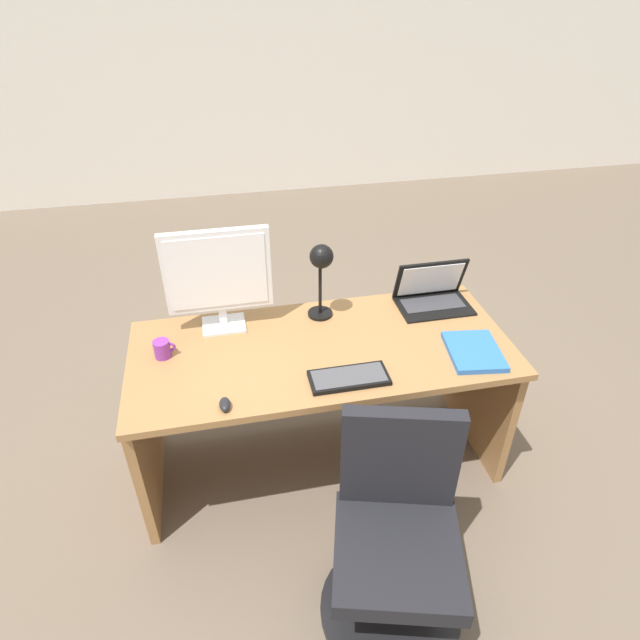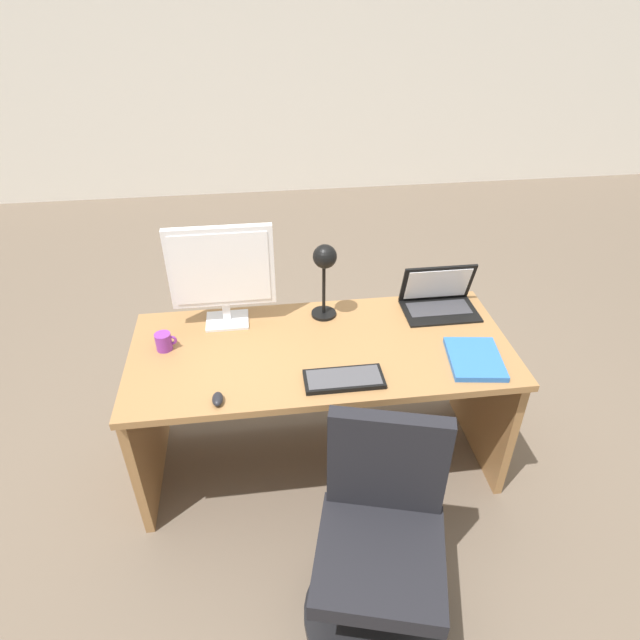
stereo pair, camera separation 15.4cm
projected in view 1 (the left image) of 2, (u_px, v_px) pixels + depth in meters
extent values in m
plane|color=#6B5B4C|center=(280.00, 308.00, 4.05)|extent=(12.00, 12.00, 0.00)
cube|color=silver|center=(237.00, 54.00, 5.26)|extent=(10.00, 0.10, 2.80)
cube|color=#9E7042|center=(322.00, 350.00, 2.43)|extent=(1.71, 0.76, 0.03)
cube|color=#9E7042|center=(146.00, 435.00, 2.49)|extent=(0.04, 0.66, 0.71)
cube|color=#9E7042|center=(479.00, 386.00, 2.78)|extent=(0.04, 0.66, 0.71)
cube|color=#9E7042|center=(310.00, 368.00, 2.84)|extent=(1.50, 0.02, 0.49)
cube|color=silver|center=(224.00, 325.00, 2.55)|extent=(0.20, 0.16, 0.01)
cube|color=silver|center=(223.00, 315.00, 2.53)|extent=(0.04, 0.02, 0.09)
cube|color=silver|center=(217.00, 271.00, 2.39)|extent=(0.48, 0.04, 0.39)
cube|color=white|center=(218.00, 273.00, 2.37)|extent=(0.43, 0.00, 0.34)
cube|color=black|center=(434.00, 306.00, 2.69)|extent=(0.36, 0.24, 0.01)
cube|color=#38383D|center=(433.00, 303.00, 2.70)|extent=(0.31, 0.13, 0.00)
cube|color=black|center=(430.00, 278.00, 2.69)|extent=(0.36, 0.08, 0.22)
cube|color=white|center=(431.00, 280.00, 2.69)|extent=(0.32, 0.06, 0.18)
cube|color=black|center=(349.00, 378.00, 2.22)|extent=(0.33, 0.14, 0.02)
cube|color=#47474C|center=(349.00, 376.00, 2.22)|extent=(0.30, 0.12, 0.00)
ellipsoid|color=black|center=(225.00, 404.00, 2.08)|extent=(0.04, 0.08, 0.03)
cylinder|color=black|center=(320.00, 313.00, 2.63)|extent=(0.12, 0.12, 0.01)
cylinder|color=black|center=(320.00, 287.00, 2.55)|extent=(0.02, 0.02, 0.28)
sphere|color=black|center=(322.00, 256.00, 2.42)|extent=(0.11, 0.11, 0.11)
cube|color=blue|center=(474.00, 351.00, 2.37)|extent=(0.26, 0.31, 0.03)
cylinder|color=purple|center=(162.00, 349.00, 2.34)|extent=(0.07, 0.07, 0.08)
torus|color=purple|center=(170.00, 347.00, 2.34)|extent=(0.05, 0.01, 0.05)
cylinder|color=black|center=(390.00, 609.00, 2.16)|extent=(0.56, 0.56, 0.04)
cylinder|color=black|center=(393.00, 584.00, 2.06)|extent=(0.05, 0.05, 0.32)
cube|color=black|center=(397.00, 554.00, 1.95)|extent=(0.57, 0.57, 0.08)
cube|color=black|center=(400.00, 457.00, 1.98)|extent=(0.44, 0.17, 0.45)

